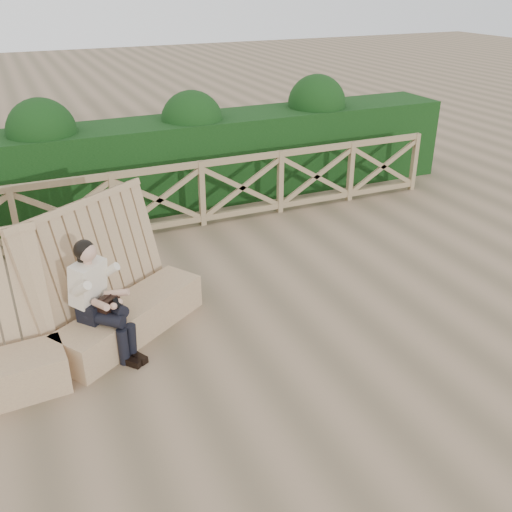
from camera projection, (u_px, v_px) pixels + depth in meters
name	position (u px, v px, depth m)	size (l,w,h in m)	color
ground	(247.00, 346.00, 6.43)	(60.00, 60.00, 0.00)	brown
bench	(49.00, 333.00, 5.98)	(3.68, 1.80, 1.55)	#9B7558
woman	(98.00, 296.00, 6.05)	(0.70, 0.82, 1.33)	black
guardrail	(159.00, 200.00, 9.04)	(10.10, 0.09, 1.10)	olive
hedge	(140.00, 167.00, 9.93)	(12.00, 1.20, 1.50)	black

